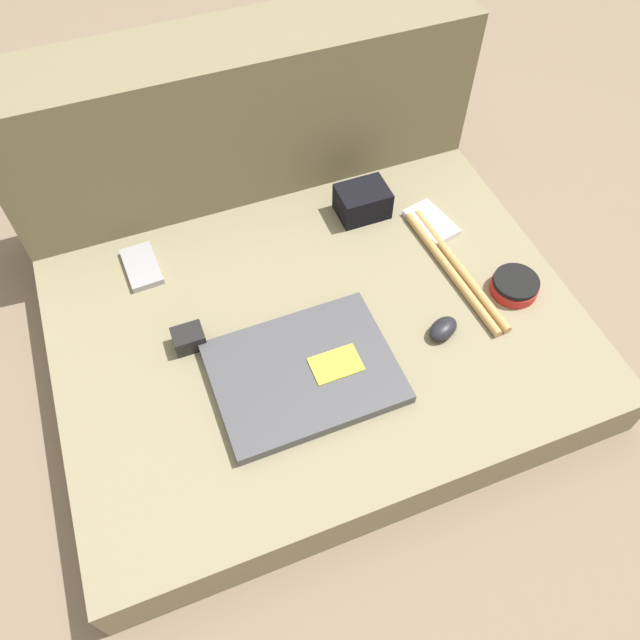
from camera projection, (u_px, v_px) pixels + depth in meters
name	position (u px, v px, depth m)	size (l,w,h in m)	color
ground_plane	(320.00, 358.00, 1.29)	(8.00, 8.00, 0.00)	#7A6651
couch_seat	(320.00, 343.00, 1.25)	(1.00, 0.73, 0.12)	#847A5B
couch_backrest	(243.00, 135.00, 1.36)	(1.00, 0.20, 0.45)	#756B4C
laptop	(304.00, 372.00, 1.13)	(0.33, 0.25, 0.03)	#47474C
computer_mouse	(443.00, 329.00, 1.18)	(0.08, 0.06, 0.03)	black
speaker_puck	(515.00, 286.00, 1.24)	(0.09, 0.09, 0.03)	red
phone_silver	(142.00, 267.00, 1.28)	(0.07, 0.12, 0.01)	#99999E
phone_black	(431.00, 222.00, 1.35)	(0.09, 0.13, 0.01)	silver
camera_pouch	(363.00, 201.00, 1.35)	(0.11, 0.08, 0.07)	black
charger_brick	(189.00, 339.00, 1.16)	(0.06, 0.05, 0.04)	black
drumstick_pair	(455.00, 269.00, 1.27)	(0.06, 0.35, 0.02)	tan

